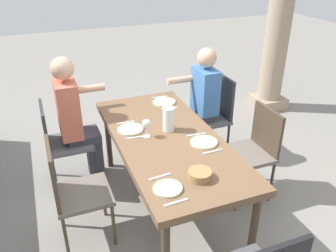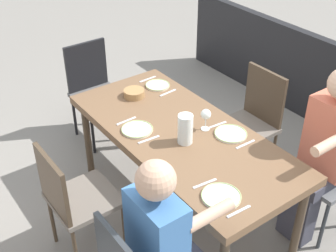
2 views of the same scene
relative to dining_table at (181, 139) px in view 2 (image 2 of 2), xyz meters
The scene contains 23 objects.
ground_plane 0.70m from the dining_table, ahead, with size 16.00×16.00×0.00m, color gray.
dining_table is the anchor object (origin of this frame).
chair_west_south 1.13m from the dining_table, 130.81° to the right, with size 0.44×0.44×0.90m.
chair_mid_north 0.87m from the dining_table, 83.72° to the left, with size 0.44×0.44×0.91m.
chair_mid_south 0.88m from the dining_table, 83.75° to the right, with size 0.44×0.44×0.93m.
chair_head_east 1.38m from the dining_table, ahead, with size 0.44×0.44×0.94m.
diner_woman_green 1.00m from the dining_table, 137.59° to the right, with size 0.35×0.50×1.35m.
diner_man_white 0.99m from the dining_table, 137.78° to the left, with size 0.35×0.49×1.28m.
plate_0 0.73m from the dining_table, 161.20° to the left, with size 0.24×0.24×0.02m.
fork_0 0.87m from the dining_table, 164.39° to the left, with size 0.02×0.17×0.01m, color silver.
spoon_0 0.59m from the dining_table, 156.48° to the left, with size 0.02×0.17×0.01m, color silver.
plate_1 0.36m from the dining_table, 132.43° to the right, with size 0.24×0.24×0.02m.
wine_glass_1 0.26m from the dining_table, 114.46° to the right, with size 0.08×0.08×0.17m.
fork_1 0.47m from the dining_table, 146.15° to the right, with size 0.02×0.17×0.01m, color silver.
spoon_1 0.28m from the dining_table, 108.66° to the right, with size 0.02×0.17×0.01m, color silver.
plate_2 0.33m from the dining_table, 50.57° to the left, with size 0.23×0.23×0.02m.
fork_2 0.27m from the dining_table, 77.47° to the left, with size 0.02×0.17×0.01m, color silver.
spoon_2 0.44m from the dining_table, 35.10° to the left, with size 0.02×0.17×0.01m, color silver.
plate_3 0.72m from the dining_table, 21.00° to the right, with size 0.21×0.21×0.02m.
fork_3 0.58m from the dining_table, 26.34° to the right, with size 0.02×0.17×0.01m, color silver.
spoon_3 0.86m from the dining_table, 17.41° to the right, with size 0.02×0.17×0.01m, color silver.
water_pitcher 0.21m from the dining_table, 152.80° to the left, with size 0.11×0.11×0.22m.
bread_basket 0.64m from the dining_table, ahead, with size 0.17×0.17×0.06m, color #9E7547.
Camera 2 is at (-2.11, 1.66, 2.59)m, focal length 48.03 mm.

